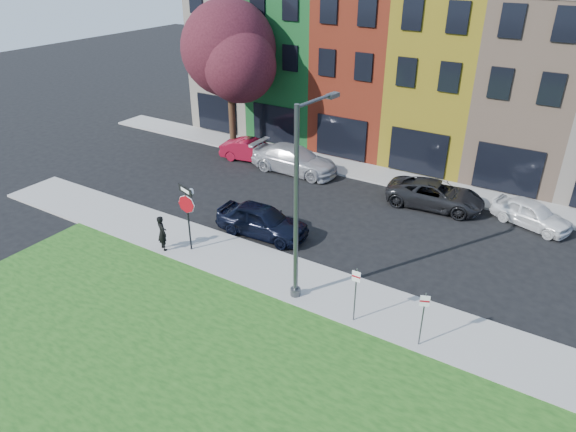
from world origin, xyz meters
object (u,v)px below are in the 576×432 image
Objects in this scene: man at (162,233)px; street_lamp at (300,206)px; stop_sign at (187,205)px; sedan_near at (262,220)px.

street_lamp reaches higher than man.
street_lamp reaches higher than stop_sign.
street_lamp is (5.78, -0.24, 1.61)m from stop_sign.
stop_sign is at bearing -176.44° from street_lamp.
stop_sign is 1.87× the size of man.
sedan_near is (2.89, 3.59, -0.18)m from man.
street_lamp is (6.82, 0.39, 2.99)m from man.
street_lamp is at bearing -132.22° from sedan_near.
stop_sign is 1.84m from man.
sedan_near is at bearing 146.71° from street_lamp.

